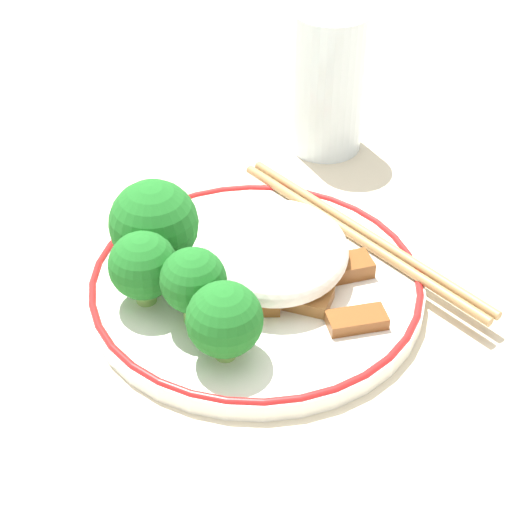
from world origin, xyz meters
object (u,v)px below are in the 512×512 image
at_px(plate, 256,285).
at_px(broccoli_back_right, 193,282).
at_px(broccoli_back_left, 154,224).
at_px(broccoli_back_center, 143,266).
at_px(chopsticks, 361,235).
at_px(broccoli_mid_left, 224,320).
at_px(drinking_glass, 328,82).

xyz_separation_m(plate, broccoli_back_right, (-0.04, 0.03, 0.04)).
height_order(plate, broccoli_back_left, broccoli_back_left).
bearing_deg(broccoli_back_left, broccoli_back_center, -176.03).
bearing_deg(plate, chopsticks, -49.89).
xyz_separation_m(broccoli_back_center, broccoli_mid_left, (-0.04, -0.06, 0.00)).
bearing_deg(broccoli_back_center, broccoli_back_left, 3.97).
bearing_deg(plate, broccoli_back_left, 83.83).
distance_m(broccoli_back_left, broccoli_back_right, 0.06).
bearing_deg(broccoli_back_center, broccoli_back_right, -110.44).
bearing_deg(broccoli_back_center, chopsticks, -56.63).
distance_m(broccoli_mid_left, chopsticks, 0.15).
relative_size(plate, broccoli_back_center, 4.37).
bearing_deg(broccoli_mid_left, broccoli_back_left, 37.68).
relative_size(broccoli_mid_left, chopsticks, 0.28).
height_order(broccoli_back_right, broccoli_mid_left, same).
height_order(broccoli_back_center, drinking_glass, drinking_glass).
relative_size(broccoli_back_center, drinking_glass, 0.43).
xyz_separation_m(plate, chopsticks, (0.06, -0.07, 0.01)).
height_order(broccoli_back_right, drinking_glass, drinking_glass).
distance_m(plate, broccoli_mid_left, 0.08).
height_order(plate, broccoli_back_center, broccoli_back_center).
bearing_deg(broccoli_back_right, chopsticks, -44.20).
relative_size(broccoli_back_left, broccoli_back_right, 1.18).
distance_m(broccoli_back_right, broccoli_mid_left, 0.04).
distance_m(broccoli_back_center, chopsticks, 0.16).
bearing_deg(broccoli_back_right, broccoli_back_left, 35.81).
relative_size(broccoli_back_left, drinking_glass, 0.53).
xyz_separation_m(broccoli_back_right, drinking_glass, (0.24, -0.06, 0.02)).
bearing_deg(drinking_glass, plate, 171.96).
relative_size(plate, broccoli_back_right, 4.22).
bearing_deg(broccoli_back_left, plate, -96.17).
bearing_deg(plate, broccoli_mid_left, 174.35).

